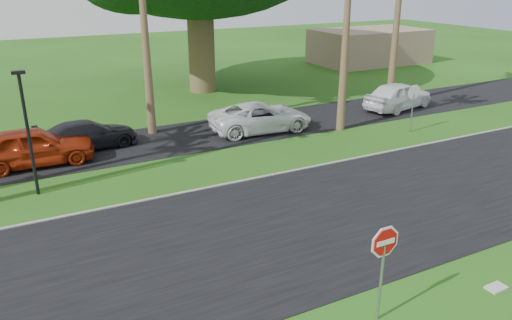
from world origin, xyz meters
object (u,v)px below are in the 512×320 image
object	(u,v)px
car_red	(33,147)
car_minivan	(261,117)
car_dark	(88,135)
car_pickup	(398,96)
stop_sign_near	(384,255)
stop_sign_far	(413,98)

from	to	relation	value
car_red	car_minivan	bearing A→B (deg)	-89.25
car_red	car_dark	size ratio (longest dim) A/B	1.08
car_red	car_minivan	xyz separation A→B (m)	(10.95, -0.06, -0.10)
car_pickup	stop_sign_near	bearing A→B (deg)	123.37
stop_sign_far	car_red	distance (m)	18.22
car_red	car_dark	xyz separation A→B (m)	(2.44, 1.21, -0.18)
car_minivan	stop_sign_far	bearing A→B (deg)	-114.05
stop_sign_far	car_red	size ratio (longest dim) A/B	0.53
stop_sign_far	car_red	bearing A→B (deg)	-11.91
car_red	car_minivan	size ratio (longest dim) A/B	0.92
stop_sign_near	car_red	xyz separation A→B (m)	(-6.31, 14.76, -0.93)
car_dark	car_minivan	world-z (taller)	car_minivan
car_minivan	car_pickup	xyz separation A→B (m)	(9.48, 0.15, 0.09)
car_dark	car_pickup	world-z (taller)	car_pickup
car_dark	car_minivan	size ratio (longest dim) A/B	0.85
stop_sign_near	car_pickup	xyz separation A→B (m)	(14.12, 14.84, -0.94)
car_dark	car_pickup	size ratio (longest dim) A/B	0.94
car_dark	stop_sign_near	bearing A→B (deg)	-172.18
car_dark	car_red	bearing A→B (deg)	110.60
stop_sign_near	stop_sign_far	bearing A→B (deg)	43.73
stop_sign_far	car_pickup	xyz separation A→B (m)	(2.62, 3.84, -0.94)
stop_sign_near	car_dark	size ratio (longest dim) A/B	0.57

